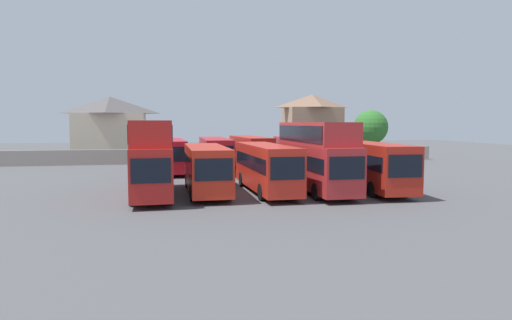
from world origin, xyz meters
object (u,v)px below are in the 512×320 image
Objects in this scene: bus_1 at (151,154)px; tree_left_of_lot at (371,127)px; bus_8 at (250,151)px; house_terrace_left at (110,128)px; bus_7 at (215,153)px; bus_3 at (266,165)px; bus_2 at (206,167)px; house_terrace_centre at (312,125)px; bus_6 at (172,154)px; bus_5 at (368,163)px; bus_9 at (293,151)px; bus_4 at (315,153)px.

bus_1 is 34.80m from tree_left_of_lot.
house_terrace_left reaches higher than bus_8.
bus_8 is at bearing 92.09° from bus_7.
bus_3 reaches higher than bus_7.
bus_8 is at bearing 157.63° from bus_2.
house_terrace_centre is at bearing 139.41° from bus_7.
bus_1 is 1.00× the size of bus_6.
house_terrace_left is 1.44× the size of tree_left_of_lot.
bus_6 is 1.61× the size of tree_left_of_lot.
house_terrace_centre reaches higher than house_terrace_left.
bus_9 is (-1.69, 14.67, -0.04)m from bus_5.
tree_left_of_lot is (14.87, 22.66, 1.58)m from bus_4.
bus_7 is (5.74, 14.67, -0.92)m from bus_1.
bus_6 is 26.41m from tree_left_of_lot.
bus_6 is at bearing -171.11° from bus_2.
house_terrace_centre is at bearing 2.23° from house_terrace_left.
bus_1 is 14.58m from bus_6.
bus_8 is 4.59m from bus_9.
bus_1 reaches higher than bus_7.
bus_2 is 31.76m from tree_left_of_lot.
bus_5 is at bearing 11.51° from bus_9.
bus_7 is (2.02, 14.14, 0.04)m from bus_2.
tree_left_of_lot is at bearing 133.68° from bus_2.
house_terrace_centre is (14.20, 33.36, 2.72)m from bus_3.
tree_left_of_lot is (22.67, 22.10, 2.49)m from bus_2.
bus_3 is 7.76m from bus_5.
bus_4 is 15.13m from bus_9.
bus_9 is (10.28, 14.34, 0.05)m from bus_2.
bus_7 is (-5.78, 14.70, -0.87)m from bus_4.
tree_left_of_lot is at bearing 126.99° from bus_9.
bus_8 is at bearing -172.94° from bus_4.
tree_left_of_lot is (12.39, 7.76, 2.44)m from bus_9.
bus_9 is 1.22× the size of house_terrace_left.
bus_8 is (3.68, 0.11, 0.07)m from bus_7.
bus_2 is 17.64m from bus_9.
bus_9 is (2.48, 14.90, -0.85)m from bus_4.
bus_5 is at bearing 87.83° from bus_2.
bus_9 is at bearing -147.95° from tree_left_of_lot.
house_terrace_centre reaches higher than bus_8.
bus_1 is 0.90× the size of bus_5.
house_terrace_left is at bearing -158.14° from bus_6.
bus_4 reaches higher than bus_6.
bus_5 reaches higher than bus_2.
bus_3 is 35.45m from house_terrace_left.
bus_2 is 15.35m from bus_8.
bus_8 is (8.02, 0.30, 0.12)m from bus_6.
bus_3 is 0.99× the size of bus_8.
bus_8 is (-2.11, 14.81, -0.79)m from bus_4.
tree_left_of_lot reaches higher than bus_5.
bus_6 is (-10.13, 14.51, -0.92)m from bus_4.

